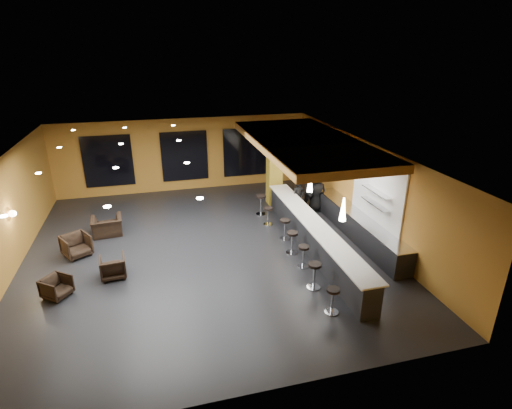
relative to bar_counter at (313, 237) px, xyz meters
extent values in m
cube|color=black|center=(-3.65, 1.00, -0.55)|extent=(12.00, 13.00, 0.10)
cube|color=black|center=(-3.65, 1.00, 3.05)|extent=(12.00, 13.00, 0.10)
cube|color=#A76F25|center=(-3.65, 7.55, 1.25)|extent=(12.00, 0.10, 3.50)
cube|color=#A76F25|center=(-3.65, -5.55, 1.25)|extent=(12.00, 0.10, 3.50)
cube|color=#A76F25|center=(-9.70, 1.00, 1.25)|extent=(0.10, 13.00, 3.50)
cube|color=#A76F25|center=(2.40, 1.00, 1.25)|extent=(0.10, 13.00, 3.50)
cube|color=#B07533|center=(0.35, 2.00, 2.86)|extent=(3.60, 8.00, 0.28)
cube|color=black|center=(-7.15, 7.44, 1.20)|extent=(2.20, 0.06, 2.40)
cube|color=black|center=(-3.65, 7.44, 1.20)|extent=(2.20, 0.06, 2.40)
cube|color=black|center=(-0.65, 7.44, 1.20)|extent=(2.20, 0.06, 2.40)
cube|color=white|center=(2.31, 0.00, 1.50)|extent=(0.06, 3.20, 2.40)
cube|color=black|center=(0.00, 0.00, 0.00)|extent=(0.60, 8.00, 1.00)
cube|color=silver|center=(0.00, 0.00, 0.52)|extent=(0.78, 8.10, 0.05)
cube|color=black|center=(2.00, 0.50, -0.07)|extent=(0.70, 6.00, 0.86)
cube|color=silver|center=(2.00, 0.50, 0.39)|extent=(0.72, 6.00, 0.03)
cube|color=silver|center=(2.17, -0.20, 1.10)|extent=(0.30, 1.50, 0.03)
cube|color=silver|center=(2.17, -0.20, 1.55)|extent=(0.30, 1.50, 0.03)
cube|color=#A68625|center=(0.00, 4.60, 1.25)|extent=(0.60, 0.60, 3.50)
sphere|color=#FFE5B2|center=(-9.53, 1.50, 1.30)|extent=(0.22, 0.22, 0.22)
cone|color=white|center=(0.00, -2.00, 1.85)|extent=(0.20, 0.20, 0.70)
cone|color=white|center=(0.00, 0.50, 1.85)|extent=(0.20, 0.20, 0.70)
cone|color=white|center=(0.00, 3.00, 1.85)|extent=(0.20, 0.20, 0.70)
imported|color=black|center=(0.52, 2.90, 0.31)|extent=(0.69, 0.57, 1.62)
imported|color=black|center=(1.26, 3.30, 0.36)|extent=(0.91, 0.75, 1.71)
imported|color=black|center=(1.51, 3.29, 0.35)|extent=(0.91, 0.66, 1.71)
imported|color=black|center=(-8.11, -0.75, -0.19)|extent=(0.95, 0.95, 0.62)
imported|color=black|center=(-6.62, -0.05, -0.15)|extent=(0.81, 0.83, 0.69)
imported|color=black|center=(-7.91, 1.65, -0.12)|extent=(1.14, 1.15, 0.77)
imported|color=black|center=(-7.03, 3.08, -0.14)|extent=(1.18, 1.05, 0.71)
cylinder|color=silver|center=(-0.84, -3.42, -0.49)|extent=(0.38, 0.38, 0.03)
cylinder|color=silver|center=(-0.84, -3.42, -0.15)|extent=(0.07, 0.07, 0.66)
cylinder|color=black|center=(-0.84, -3.42, 0.21)|extent=(0.36, 0.36, 0.08)
cylinder|color=silver|center=(-0.85, -2.20, -0.48)|extent=(0.41, 0.41, 0.03)
cylinder|color=silver|center=(-0.85, -2.20, -0.12)|extent=(0.07, 0.07, 0.72)
cylinder|color=black|center=(-0.85, -2.20, 0.27)|extent=(0.39, 0.39, 0.08)
cylinder|color=silver|center=(-0.72, -0.98, -0.49)|extent=(0.38, 0.38, 0.03)
cylinder|color=silver|center=(-0.72, -0.98, -0.15)|extent=(0.07, 0.07, 0.66)
cylinder|color=black|center=(-0.72, -0.98, 0.21)|extent=(0.36, 0.36, 0.08)
cylinder|color=silver|center=(-0.77, -0.03, -0.48)|extent=(0.40, 0.40, 0.03)
cylinder|color=silver|center=(-0.77, -0.03, -0.13)|extent=(0.07, 0.07, 0.71)
cylinder|color=black|center=(-0.77, -0.03, 0.26)|extent=(0.38, 0.38, 0.08)
cylinder|color=silver|center=(-0.67, 1.04, -0.49)|extent=(0.39, 0.39, 0.03)
cylinder|color=silver|center=(-0.67, 1.04, -0.14)|extent=(0.07, 0.07, 0.69)
cylinder|color=black|center=(-0.67, 1.04, 0.24)|extent=(0.37, 0.37, 0.08)
cylinder|color=silver|center=(-0.91, 2.42, -0.49)|extent=(0.37, 0.37, 0.03)
cylinder|color=silver|center=(-0.91, 2.42, -0.16)|extent=(0.06, 0.06, 0.65)
cylinder|color=black|center=(-0.91, 2.42, 0.19)|extent=(0.35, 0.35, 0.07)
cylinder|color=silver|center=(-0.91, 3.48, -0.48)|extent=(0.44, 0.44, 0.03)
cylinder|color=silver|center=(-0.91, 3.48, -0.10)|extent=(0.08, 0.08, 0.77)
cylinder|color=black|center=(-0.91, 3.48, 0.32)|extent=(0.42, 0.42, 0.09)
camera|label=1|loc=(-5.06, -11.50, 6.23)|focal=28.00mm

